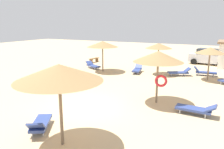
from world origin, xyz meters
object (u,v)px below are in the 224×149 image
parasol_1 (159,46)px  parasol_2 (59,73)px  parasol_3 (103,44)px  parasol_4 (158,57)px  parasol_0 (210,51)px  parked_car (208,57)px  bench_0 (94,59)px  lounger_1 (137,69)px  lounger_4 (196,109)px  lounger_3 (93,65)px  lounger_0 (204,72)px  lounger_6 (180,72)px  lounger_2 (40,123)px

parasol_1 → parasol_2: (0.15, -13.27, 0.25)m
parasol_2 → parasol_3: size_ratio=1.09×
parasol_4 → parasol_1: bearing=105.4°
parasol_0 → parasol_4: size_ratio=0.88×
parasol_0 → parked_car: (-0.57, 7.56, -1.54)m
bench_0 → parked_car: (11.90, 4.61, 0.48)m
lounger_1 → parasol_3: bearing=-163.1°
parasol_1 → parasol_3: size_ratio=0.96×
bench_0 → parasol_1: bearing=-18.3°
lounger_4 → parked_car: size_ratio=0.46×
parasol_3 → lounger_1: size_ratio=1.47×
parasol_0 → lounger_3: 10.86m
bench_0 → lounger_0: bearing=-6.7°
parasol_0 → lounger_1: (-5.99, -0.04, -2.05)m
parked_car → parasol_0: bearing=-85.7°
parked_car → lounger_6: bearing=-103.7°
lounger_0 → bench_0: size_ratio=1.26×
parasol_1 → lounger_6: (1.86, 0.29, -2.20)m
parasol_3 → lounger_4: (9.19, -6.86, -2.25)m
parked_car → parasol_2: bearing=-99.4°
lounger_2 → parked_car: size_ratio=0.47×
parasol_2 → lounger_1: size_ratio=1.60×
parasol_4 → parasol_2: bearing=-106.9°
lounger_3 → lounger_1: bearing=2.4°
parasol_1 → parasol_3: bearing=-166.6°
lounger_6 → parked_car: parked_car is taller
lounger_0 → lounger_6: 2.17m
bench_0 → lounger_1: bearing=-24.8°
parasol_1 → bench_0: bearing=161.7°
parasol_3 → lounger_1: parasol_3 is taller
lounger_6 → bench_0: bearing=166.4°
lounger_3 → parasol_0: bearing=1.3°
parasol_3 → parasol_4: (6.92, -6.02, 0.08)m
lounger_2 → lounger_4: (5.66, 4.78, -0.01)m
parasol_1 → lounger_1: 2.87m
parked_car → lounger_1: bearing=-125.5°
parasol_2 → lounger_6: 13.89m
lounger_0 → lounger_2: size_ratio=0.99×
lounger_1 → parasol_0: bearing=0.4°
parasol_3 → lounger_3: parasol_3 is taller
lounger_4 → bench_0: size_ratio=1.27×
parasol_4 → parked_car: 14.76m
parasol_4 → bench_0: bearing=136.0°
lounger_4 → lounger_6: (-2.40, 8.33, 0.01)m
lounger_0 → lounger_3: (-10.28, -1.76, -0.01)m
lounger_1 → parasol_4: bearing=-61.2°
parasol_0 → parked_car: bearing=94.3°
parasol_1 → parasol_4: bearing=-74.6°
parasol_0 → lounger_2: parasol_0 is taller
parasol_0 → parasol_2: parasol_2 is taller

